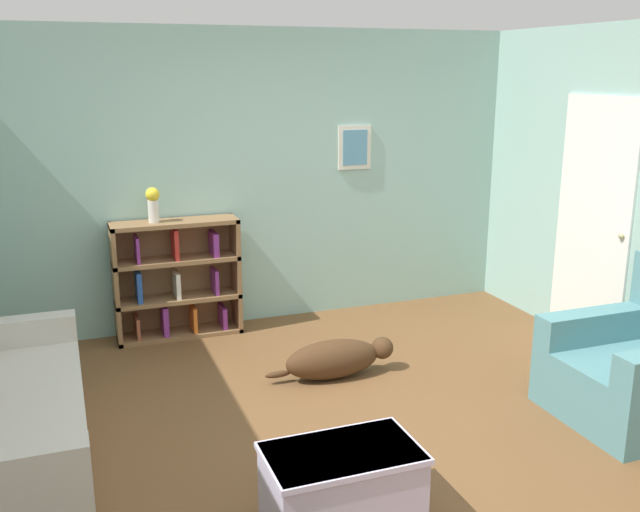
{
  "coord_description": "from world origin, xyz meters",
  "views": [
    {
      "loc": [
        -1.58,
        -3.87,
        2.24
      ],
      "look_at": [
        0.0,
        0.4,
        1.05
      ],
      "focal_mm": 40.0,
      "sensor_mm": 36.0,
      "label": 1
    }
  ],
  "objects_px": {
    "bookshelf": "(177,280)",
    "coffee_table": "(342,484)",
    "vase": "(153,203)",
    "dog": "(336,358)"
  },
  "relations": [
    {
      "from": "bookshelf",
      "to": "coffee_table",
      "type": "height_order",
      "value": "bookshelf"
    },
    {
      "from": "coffee_table",
      "to": "vase",
      "type": "distance_m",
      "value": 3.14
    },
    {
      "from": "coffee_table",
      "to": "vase",
      "type": "height_order",
      "value": "vase"
    },
    {
      "from": "dog",
      "to": "vase",
      "type": "xyz_separation_m",
      "value": [
        -1.12,
        1.29,
        1.03
      ]
    },
    {
      "from": "dog",
      "to": "bookshelf",
      "type": "bearing_deg",
      "value": 125.94
    },
    {
      "from": "bookshelf",
      "to": "dog",
      "type": "height_order",
      "value": "bookshelf"
    },
    {
      "from": "bookshelf",
      "to": "coffee_table",
      "type": "bearing_deg",
      "value": -83.67
    },
    {
      "from": "coffee_table",
      "to": "bookshelf",
      "type": "bearing_deg",
      "value": 96.33
    },
    {
      "from": "bookshelf",
      "to": "vase",
      "type": "distance_m",
      "value": 0.71
    },
    {
      "from": "vase",
      "to": "dog",
      "type": "bearing_deg",
      "value": -49.06
    }
  ]
}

